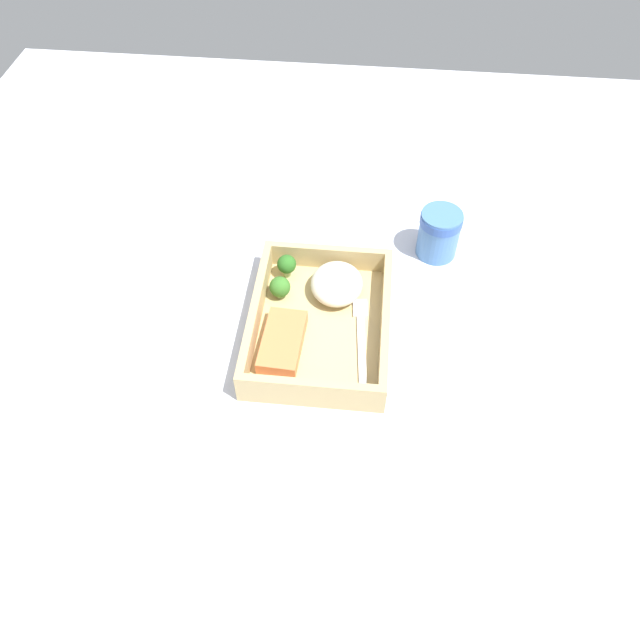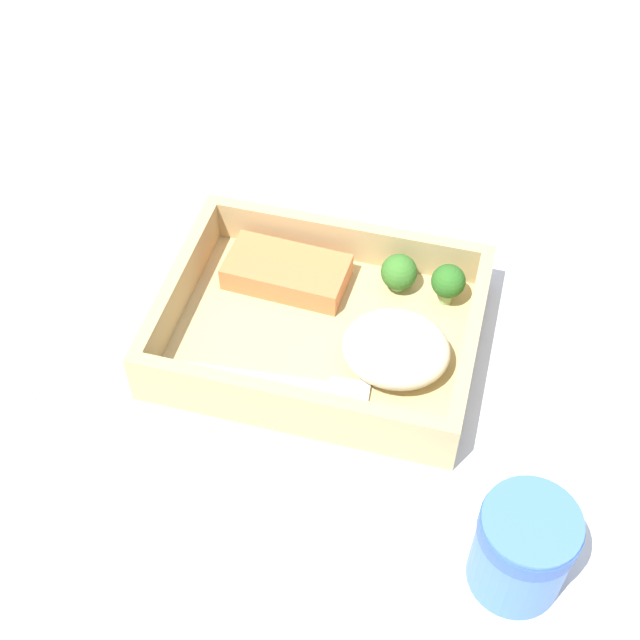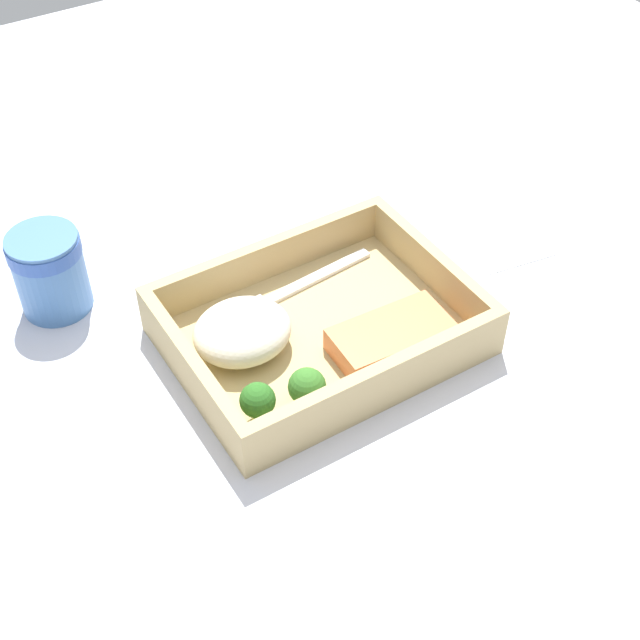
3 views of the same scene
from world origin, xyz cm
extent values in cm
cube|color=silver|center=(0.00, 0.00, -1.00)|extent=(160.00, 160.00, 2.00)
cube|color=tan|center=(0.00, 0.00, 0.60)|extent=(27.11, 20.56, 1.20)
cube|color=tan|center=(0.00, -9.68, 3.24)|extent=(27.11, 1.20, 4.07)
cube|color=tan|center=(0.00, 9.68, 3.24)|extent=(27.11, 1.20, 4.07)
cube|color=tan|center=(-12.96, 0.00, 3.24)|extent=(1.20, 18.16, 4.07)
cube|color=tan|center=(12.96, 0.00, 3.24)|extent=(1.20, 18.16, 4.07)
cube|color=#E27442|center=(-4.47, 5.04, 2.38)|extent=(11.26, 6.21, 2.37)
ellipsoid|color=beige|center=(7.05, -1.90, 3.29)|extent=(9.09, 8.15, 4.19)
cylinder|color=#83AE68|center=(5.53, 6.81, 1.79)|extent=(1.25, 1.25, 1.17)
sphere|color=#367127|center=(5.53, 6.81, 3.28)|extent=(3.30, 3.30, 3.30)
cylinder|color=#89A363|center=(10.02, 6.34, 2.08)|extent=(1.16, 1.16, 1.75)
sphere|color=#2A6420|center=(10.02, 6.34, 3.79)|extent=(3.06, 3.06, 3.06)
cube|color=white|center=(-3.85, -6.52, 1.42)|extent=(12.45, 2.21, 0.44)
cube|color=white|center=(4.02, -5.82, 1.42)|extent=(3.58, 2.50, 0.44)
cylinder|color=#4572AE|center=(19.16, -17.78, 4.20)|extent=(6.75, 6.75, 8.41)
cylinder|color=#3356A8|center=(19.16, -17.78, 7.25)|extent=(6.95, 6.95, 1.51)
cube|color=white|center=(-24.68, -6.17, 0.12)|extent=(10.64, 17.07, 0.24)
camera|label=1|loc=(-58.93, -6.00, 74.34)|focal=35.00mm
camera|label=2|loc=(12.79, -48.26, 61.16)|focal=50.00mm
camera|label=3|loc=(31.12, 50.05, 59.62)|focal=50.00mm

